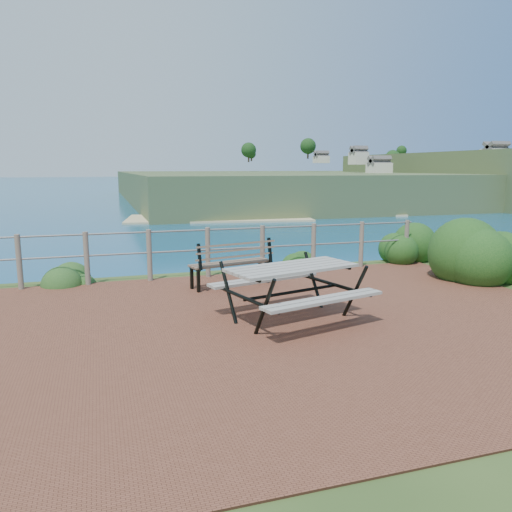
{
  "coord_description": "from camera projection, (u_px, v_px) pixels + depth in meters",
  "views": [
    {
      "loc": [
        -2.05,
        -6.31,
        2.19
      ],
      "look_at": [
        0.4,
        1.41,
        0.75
      ],
      "focal_mm": 35.0,
      "sensor_mm": 36.0,
      "label": 1
    }
  ],
  "objects": [
    {
      "name": "shrub_right_edge",
      "position": [
        407.0,
        261.0,
        11.8
      ],
      "size": [
        1.05,
        1.05,
        1.5
      ],
      "primitive_type": "ellipsoid",
      "color": "#123B13",
      "rests_on": "ground"
    },
    {
      "name": "shrub_lip_west",
      "position": [
        70.0,
        282.0,
        9.63
      ],
      "size": [
        0.8,
        0.8,
        0.55
      ],
      "primitive_type": "ellipsoid",
      "color": "#24501E",
      "rests_on": "ground"
    },
    {
      "name": "ocean",
      "position": [
        102.0,
        173.0,
        194.63
      ],
      "size": [
        1200.0,
        1200.0,
        0.0
      ],
      "primitive_type": "plane",
      "color": "#166E84",
      "rests_on": "ground"
    },
    {
      "name": "picnic_table",
      "position": [
        292.0,
        287.0,
        7.15
      ],
      "size": [
        1.99,
        1.58,
        0.79
      ],
      "rotation": [
        0.0,
        0.0,
        0.25
      ],
      "color": "gray",
      "rests_on": "ground"
    },
    {
      "name": "shrub_right_front",
      "position": [
        480.0,
        278.0,
        10.0
      ],
      "size": [
        1.44,
        1.44,
        2.04
      ],
      "primitive_type": "ellipsoid",
      "color": "#123B13",
      "rests_on": "ground"
    },
    {
      "name": "ground",
      "position": [
        259.0,
        328.0,
        6.91
      ],
      "size": [
        10.0,
        7.0,
        0.12
      ],
      "primitive_type": "cube",
      "color": "brown",
      "rests_on": "ground"
    },
    {
      "name": "distant_bay",
      "position": [
        464.0,
        175.0,
        248.8
      ],
      "size": [
        290.0,
        232.36,
        24.0
      ],
      "color": "#3A5229",
      "rests_on": "ground"
    },
    {
      "name": "park_bench",
      "position": [
        231.0,
        256.0,
        9.19
      ],
      "size": [
        1.6,
        0.73,
        0.88
      ],
      "rotation": [
        0.0,
        0.0,
        0.23
      ],
      "color": "brown",
      "rests_on": "ground"
    },
    {
      "name": "safety_railing",
      "position": [
        208.0,
        250.0,
        9.95
      ],
      "size": [
        9.4,
        0.1,
        1.0
      ],
      "color": "#6B5B4C",
      "rests_on": "ground"
    },
    {
      "name": "shrub_lip_east",
      "position": [
        306.0,
        266.0,
        11.21
      ],
      "size": [
        0.79,
        0.79,
        0.54
      ],
      "primitive_type": "ellipsoid",
      "color": "#123B13",
      "rests_on": "ground"
    }
  ]
}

